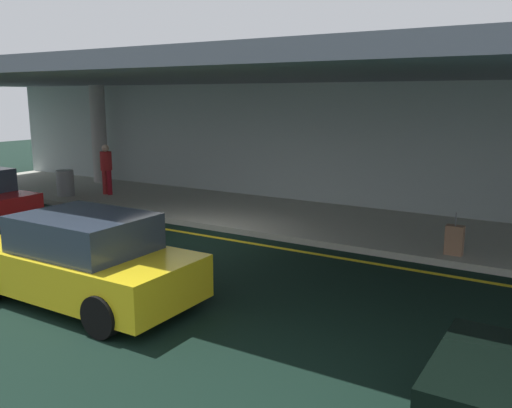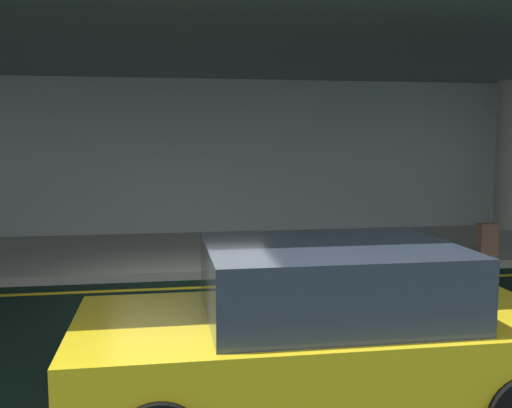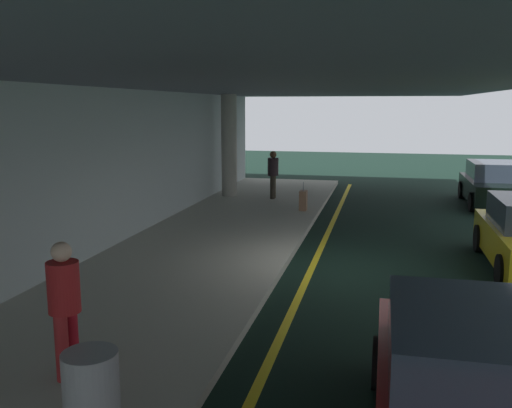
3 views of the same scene
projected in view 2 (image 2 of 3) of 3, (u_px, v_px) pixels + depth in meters
The scene contains 8 objects.
ground_plane at pixel (194, 296), 8.89m from camera, with size 60.00×60.00×0.00m, color black.
sidewalk at pixel (186, 252), 11.93m from camera, with size 26.00×4.20×0.15m, color #ACAA9C.
lane_stripe_yellow at pixel (192, 288), 9.36m from camera, with size 26.00×0.14×0.01m, color yellow.
support_column_left_mid at pixel (508, 156), 14.39m from camera, with size 0.56×0.56×3.65m, color #ADA99C.
ceiling_overhang at pixel (184, 56), 11.01m from camera, with size 28.00×13.20×0.30m, color slate.
terminal_back_wall at pixel (181, 159), 13.93m from camera, with size 26.00×0.30×3.80m, color #A8B4B4.
car_yellow_taxi at pixel (322, 335), 4.98m from camera, with size 4.10×1.92×1.50m.
suitcase_upright_primary at pixel (487, 239), 11.21m from camera, with size 0.36×0.22×0.90m.
Camera 2 is at (-0.43, -8.72, 2.38)m, focal length 40.86 mm.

